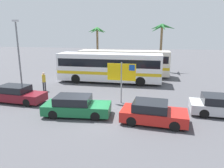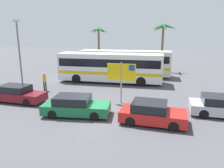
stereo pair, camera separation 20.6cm
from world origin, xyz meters
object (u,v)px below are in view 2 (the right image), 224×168
at_px(bus_front_coach, 110,66).
at_px(car_green, 76,106).
at_px(car_silver, 223,106).
at_px(car_red, 152,113).
at_px(pedestrian_crossing_lot, 45,80).
at_px(car_maroon, 17,94).
at_px(ferry_sign, 122,74).
at_px(bus_rear_coach, 125,62).

xyz_separation_m(bus_front_coach, car_green, (-0.21, -9.85, -1.15)).
height_order(car_silver, car_green, same).
bearing_deg(car_red, bus_front_coach, 119.82).
height_order(car_silver, pedestrian_crossing_lot, pedestrian_crossing_lot).
relative_size(car_silver, car_green, 0.95).
xyz_separation_m(car_maroon, car_green, (5.59, -1.71, 0.00)).
relative_size(car_red, car_green, 0.90).
relative_size(ferry_sign, car_green, 0.71).
bearing_deg(bus_rear_coach, car_silver, -54.87).
relative_size(bus_rear_coach, ferry_sign, 3.50).
relative_size(ferry_sign, car_red, 0.79).
height_order(bus_rear_coach, pedestrian_crossing_lot, bus_rear_coach).
height_order(bus_rear_coach, car_green, bus_rear_coach).
height_order(ferry_sign, pedestrian_crossing_lot, ferry_sign).
bearing_deg(bus_front_coach, pedestrian_crossing_lot, -138.93).
bearing_deg(bus_rear_coach, car_green, -95.12).
distance_m(ferry_sign, pedestrian_crossing_lot, 8.11).
bearing_deg(car_red, bus_rear_coach, 109.57).
bearing_deg(car_maroon, car_green, -12.99).
height_order(car_maroon, car_red, same).
bearing_deg(car_maroon, pedestrian_crossing_lot, 86.45).
distance_m(bus_rear_coach, car_green, 13.81).
bearing_deg(bus_front_coach, car_maroon, -125.47).
xyz_separation_m(bus_rear_coach, pedestrian_crossing_lot, (-6.35, -8.51, -0.75)).
xyz_separation_m(ferry_sign, pedestrian_crossing_lot, (-7.72, 2.11, -1.29)).
xyz_separation_m(bus_rear_coach, car_silver, (8.31, -11.81, -1.15)).
xyz_separation_m(car_silver, pedestrian_crossing_lot, (-14.66, 3.31, 0.40)).
xyz_separation_m(car_maroon, pedestrian_crossing_lot, (0.47, 3.49, 0.40)).
bearing_deg(pedestrian_crossing_lot, car_silver, 70.75).
xyz_separation_m(bus_rear_coach, ferry_sign, (1.37, -10.62, 0.54)).
bearing_deg(bus_front_coach, car_green, -91.22).
xyz_separation_m(ferry_sign, car_red, (2.41, -3.35, -1.69)).
bearing_deg(car_green, pedestrian_crossing_lot, 129.21).
bearing_deg(pedestrian_crossing_lot, bus_rear_coach, 136.73).
xyz_separation_m(bus_rear_coach, car_red, (3.78, -13.97, -1.15)).
distance_m(ferry_sign, car_red, 4.46).
xyz_separation_m(car_red, pedestrian_crossing_lot, (-10.13, 5.46, 0.40)).
relative_size(car_green, pedestrian_crossing_lot, 2.59).
height_order(bus_front_coach, bus_rear_coach, same).
distance_m(car_silver, car_red, 5.01).
bearing_deg(bus_rear_coach, pedestrian_crossing_lot, -126.73).
height_order(ferry_sign, car_green, ferry_sign).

